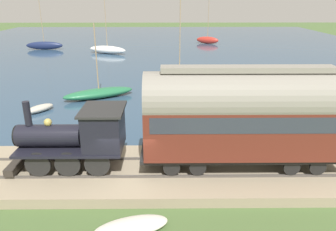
{
  "coord_description": "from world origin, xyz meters",
  "views": [
    {
      "loc": [
        -13.41,
        -1.67,
        8.24
      ],
      "look_at": [
        3.07,
        -1.83,
        2.23
      ],
      "focal_mm": 35.0,
      "sensor_mm": 36.0,
      "label": 1
    }
  ],
  "objects_px": {
    "passenger_coach": "(244,114)",
    "sailboat_red": "(207,40)",
    "rowboat_far_out": "(40,108)",
    "sailboat_green": "(99,93)",
    "sailboat_white": "(107,50)",
    "rowboat_off_pier": "(245,104)",
    "beached_dinghy": "(131,227)",
    "sailboat_navy": "(44,45)",
    "steam_locomotive": "(81,134)",
    "sailboat_yellow": "(180,72)"
  },
  "relations": [
    {
      "from": "sailboat_yellow",
      "to": "sailboat_white",
      "type": "height_order",
      "value": "sailboat_yellow"
    },
    {
      "from": "rowboat_off_pier",
      "to": "beached_dinghy",
      "type": "bearing_deg",
      "value": 146.12
    },
    {
      "from": "passenger_coach",
      "to": "sailboat_green",
      "type": "height_order",
      "value": "sailboat_green"
    },
    {
      "from": "sailboat_yellow",
      "to": "sailboat_navy",
      "type": "xyz_separation_m",
      "value": [
        20.39,
        21.35,
        0.03
      ]
    },
    {
      "from": "sailboat_white",
      "to": "rowboat_far_out",
      "type": "bearing_deg",
      "value": -158.28
    },
    {
      "from": "passenger_coach",
      "to": "sailboat_white",
      "type": "xyz_separation_m",
      "value": [
        36.49,
        12.36,
        -2.62
      ]
    },
    {
      "from": "sailboat_red",
      "to": "sailboat_yellow",
      "type": "xyz_separation_m",
      "value": [
        -27.22,
        6.34,
        -0.03
      ]
    },
    {
      "from": "rowboat_off_pier",
      "to": "beached_dinghy",
      "type": "height_order",
      "value": "rowboat_off_pier"
    },
    {
      "from": "rowboat_off_pier",
      "to": "passenger_coach",
      "type": "bearing_deg",
      "value": 159.13
    },
    {
      "from": "sailboat_yellow",
      "to": "beached_dinghy",
      "type": "bearing_deg",
      "value": 159.49
    },
    {
      "from": "sailboat_white",
      "to": "rowboat_off_pier",
      "type": "bearing_deg",
      "value": -126.37
    },
    {
      "from": "passenger_coach",
      "to": "sailboat_red",
      "type": "distance_m",
      "value": 47.83
    },
    {
      "from": "beached_dinghy",
      "to": "sailboat_green",
      "type": "bearing_deg",
      "value": 14.45
    },
    {
      "from": "sailboat_navy",
      "to": "beached_dinghy",
      "type": "bearing_deg",
      "value": -157.95
    },
    {
      "from": "sailboat_green",
      "to": "rowboat_off_pier",
      "type": "bearing_deg",
      "value": -129.09
    },
    {
      "from": "steam_locomotive",
      "to": "passenger_coach",
      "type": "relative_size",
      "value": 0.57
    },
    {
      "from": "passenger_coach",
      "to": "sailboat_white",
      "type": "bearing_deg",
      "value": 18.72
    },
    {
      "from": "steam_locomotive",
      "to": "sailboat_white",
      "type": "distance_m",
      "value": 36.85
    },
    {
      "from": "steam_locomotive",
      "to": "sailboat_navy",
      "type": "xyz_separation_m",
      "value": [
        40.73,
        15.93,
        -1.57
      ]
    },
    {
      "from": "steam_locomotive",
      "to": "sailboat_green",
      "type": "bearing_deg",
      "value": 7.84
    },
    {
      "from": "rowboat_off_pier",
      "to": "sailboat_red",
      "type": "bearing_deg",
      "value": -8.67
    },
    {
      "from": "beached_dinghy",
      "to": "passenger_coach",
      "type": "bearing_deg",
      "value": -50.91
    },
    {
      "from": "steam_locomotive",
      "to": "sailboat_yellow",
      "type": "distance_m",
      "value": 21.12
    },
    {
      "from": "sailboat_navy",
      "to": "sailboat_white",
      "type": "xyz_separation_m",
      "value": [
        -4.24,
        -11.03,
        -0.07
      ]
    },
    {
      "from": "sailboat_red",
      "to": "sailboat_green",
      "type": "bearing_deg",
      "value": -173.58
    },
    {
      "from": "sailboat_white",
      "to": "beached_dinghy",
      "type": "bearing_deg",
      "value": -146.24
    },
    {
      "from": "sailboat_red",
      "to": "rowboat_off_pier",
      "type": "xyz_separation_m",
      "value": [
        -36.89,
        1.52,
        -0.44
      ]
    },
    {
      "from": "sailboat_navy",
      "to": "steam_locomotive",
      "type": "bearing_deg",
      "value": -159.11
    },
    {
      "from": "sailboat_green",
      "to": "beached_dinghy",
      "type": "height_order",
      "value": "sailboat_green"
    },
    {
      "from": "sailboat_red",
      "to": "sailboat_white",
      "type": "height_order",
      "value": "sailboat_white"
    },
    {
      "from": "passenger_coach",
      "to": "rowboat_off_pier",
      "type": "height_order",
      "value": "passenger_coach"
    },
    {
      "from": "steam_locomotive",
      "to": "sailboat_navy",
      "type": "height_order",
      "value": "sailboat_navy"
    },
    {
      "from": "sailboat_green",
      "to": "sailboat_white",
      "type": "bearing_deg",
      "value": -19.76
    },
    {
      "from": "steam_locomotive",
      "to": "rowboat_far_out",
      "type": "bearing_deg",
      "value": 30.38
    },
    {
      "from": "passenger_coach",
      "to": "sailboat_yellow",
      "type": "height_order",
      "value": "sailboat_yellow"
    },
    {
      "from": "sailboat_yellow",
      "to": "rowboat_far_out",
      "type": "bearing_deg",
      "value": 120.36
    },
    {
      "from": "sailboat_red",
      "to": "steam_locomotive",
      "type": "bearing_deg",
      "value": -165.92
    },
    {
      "from": "sailboat_navy",
      "to": "rowboat_off_pier",
      "type": "distance_m",
      "value": 39.86
    },
    {
      "from": "sailboat_red",
      "to": "rowboat_off_pier",
      "type": "bearing_deg",
      "value": -154.39
    },
    {
      "from": "sailboat_white",
      "to": "beached_dinghy",
      "type": "height_order",
      "value": "sailboat_white"
    },
    {
      "from": "sailboat_yellow",
      "to": "beached_dinghy",
      "type": "height_order",
      "value": "sailboat_yellow"
    },
    {
      "from": "passenger_coach",
      "to": "beached_dinghy",
      "type": "bearing_deg",
      "value": 129.09
    },
    {
      "from": "sailboat_red",
      "to": "beached_dinghy",
      "type": "distance_m",
      "value": 52.32
    },
    {
      "from": "sailboat_green",
      "to": "steam_locomotive",
      "type": "bearing_deg",
      "value": 160.54
    },
    {
      "from": "steam_locomotive",
      "to": "sailboat_red",
      "type": "xyz_separation_m",
      "value": [
        47.56,
        -11.76,
        -1.57
      ]
    },
    {
      "from": "sailboat_green",
      "to": "sailboat_navy",
      "type": "distance_m",
      "value": 30.95
    },
    {
      "from": "rowboat_far_out",
      "to": "rowboat_off_pier",
      "type": "distance_m",
      "value": 15.89
    },
    {
      "from": "sailboat_yellow",
      "to": "beached_dinghy",
      "type": "xyz_separation_m",
      "value": [
        -24.3,
        2.82,
        -0.44
      ]
    },
    {
      "from": "passenger_coach",
      "to": "rowboat_far_out",
      "type": "height_order",
      "value": "passenger_coach"
    },
    {
      "from": "passenger_coach",
      "to": "sailboat_red",
      "type": "xyz_separation_m",
      "value": [
        47.56,
        -4.3,
        -2.55
      ]
    }
  ]
}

